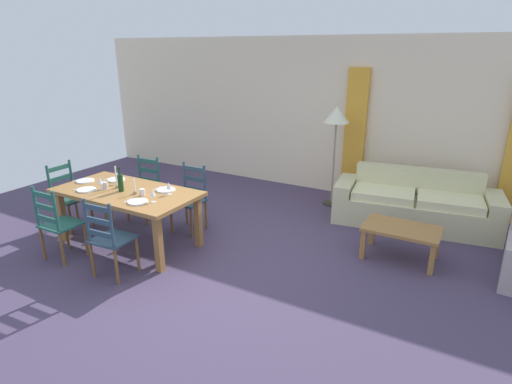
{
  "coord_description": "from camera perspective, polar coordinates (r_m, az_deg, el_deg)",
  "views": [
    {
      "loc": [
        2.68,
        -3.69,
        2.48
      ],
      "look_at": [
        0.25,
        0.64,
        0.75
      ],
      "focal_mm": 28.81,
      "sensor_mm": 36.0,
      "label": 1
    }
  ],
  "objects": [
    {
      "name": "dinner_plate_head_west",
      "position": [
        6.14,
        -22.62,
        1.44
      ],
      "size": [
        0.24,
        0.24,
        0.02
      ],
      "primitive_type": "cylinder",
      "color": "white",
      "rests_on": "dining_table"
    },
    {
      "name": "dinner_plate_far_left",
      "position": [
        6.05,
        -18.83,
        1.64
      ],
      "size": [
        0.24,
        0.24,
        0.02
      ],
      "primitive_type": "cylinder",
      "color": "white",
      "rests_on": "dining_table"
    },
    {
      "name": "candle_tall",
      "position": [
        5.68,
        -18.77,
        1.38
      ],
      "size": [
        0.05,
        0.05,
        0.3
      ],
      "color": "#998C66",
      "rests_on": "dining_table"
    },
    {
      "name": "fork_far_right",
      "position": [
        5.53,
        -13.57,
        0.48
      ],
      "size": [
        0.02,
        0.17,
        0.01
      ],
      "primitive_type": "cube",
      "rotation": [
        0.0,
        0.0,
        0.03
      ],
      "color": "silver",
      "rests_on": "dining_table"
    },
    {
      "name": "wine_glass_near_left",
      "position": [
        5.69,
        -20.84,
        1.4
      ],
      "size": [
        0.06,
        0.06,
        0.16
      ],
      "color": "white",
      "rests_on": "dining_table"
    },
    {
      "name": "ground_plane",
      "position": [
        5.2,
        -5.94,
        -9.52
      ],
      "size": [
        9.6,
        9.6,
        0.02
      ],
      "primitive_type": "cube",
      "color": "#463A55"
    },
    {
      "name": "curtain_panel_left",
      "position": [
        7.24,
        13.54,
        7.73
      ],
      "size": [
        0.35,
        0.08,
        2.2
      ],
      "primitive_type": "cube",
      "color": "gold",
      "rests_on": "ground_plane"
    },
    {
      "name": "fork_near_right",
      "position": [
        5.2,
        -17.26,
        -1.08
      ],
      "size": [
        0.03,
        0.17,
        0.01
      ],
      "primitive_type": "cube",
      "rotation": [
        0.0,
        0.0,
        0.1
      ],
      "color": "silver",
      "rests_on": "dining_table"
    },
    {
      "name": "dining_chair_near_left",
      "position": [
        5.55,
        -25.86,
        -3.97
      ],
      "size": [
        0.43,
        0.41,
        0.96
      ],
      "color": "#21584D",
      "rests_on": "ground_plane"
    },
    {
      "name": "wine_glass_far_right",
      "position": [
        5.24,
        -12.01,
        0.81
      ],
      "size": [
        0.06,
        0.06,
        0.16
      ],
      "color": "white",
      "rests_on": "dining_table"
    },
    {
      "name": "fork_far_left",
      "position": [
        6.16,
        -19.77,
        1.78
      ],
      "size": [
        0.02,
        0.17,
        0.01
      ],
      "primitive_type": "cube",
      "rotation": [
        0.0,
        0.0,
        -0.01
      ],
      "color": "silver",
      "rests_on": "dining_table"
    },
    {
      "name": "couch",
      "position": [
        6.52,
        21.15,
        -1.73
      ],
      "size": [
        2.37,
        1.1,
        0.8
      ],
      "color": "beige",
      "rests_on": "ground_plane"
    },
    {
      "name": "coffee_cup_primary",
      "position": [
        5.29,
        -15.51,
        -0.06
      ],
      "size": [
        0.07,
        0.07,
        0.09
      ],
      "primitive_type": "cylinder",
      "color": "silver",
      "rests_on": "dining_table"
    },
    {
      "name": "wine_glass_near_right",
      "position": [
        5.02,
        -14.16,
        -0.18
      ],
      "size": [
        0.06,
        0.06,
        0.16
      ],
      "color": "white",
      "rests_on": "dining_table"
    },
    {
      "name": "candle_short",
      "position": [
        5.39,
        -16.46,
        0.26
      ],
      "size": [
        0.05,
        0.05,
        0.19
      ],
      "color": "#998C66",
      "rests_on": "dining_table"
    },
    {
      "name": "dining_chair_head_west",
      "position": [
        6.5,
        -24.6,
        -0.51
      ],
      "size": [
        0.4,
        0.42,
        0.96
      ],
      "color": "#25574B",
      "rests_on": "ground_plane"
    },
    {
      "name": "dining_table",
      "position": [
        5.6,
        -17.48,
        -0.63
      ],
      "size": [
        1.9,
        0.96,
        0.75
      ],
      "color": "#9D6B38",
      "rests_on": "ground_plane"
    },
    {
      "name": "coffee_table",
      "position": [
        5.37,
        19.55,
        -5.27
      ],
      "size": [
        0.9,
        0.56,
        0.42
      ],
      "color": "#9D6B38",
      "rests_on": "ground_plane"
    },
    {
      "name": "dinner_plate_far_right",
      "position": [
        5.43,
        -12.4,
        0.29
      ],
      "size": [
        0.24,
        0.24,
        0.02
      ],
      "primitive_type": "cylinder",
      "color": "white",
      "rests_on": "dining_table"
    },
    {
      "name": "wine_glass_far_left",
      "position": [
        5.85,
        -18.7,
        2.13
      ],
      "size": [
        0.06,
        0.06,
        0.16
      ],
      "color": "white",
      "rests_on": "dining_table"
    },
    {
      "name": "fork_head_west",
      "position": [
        6.26,
        -23.48,
        1.58
      ],
      "size": [
        0.03,
        0.17,
        0.01
      ],
      "primitive_type": "cube",
      "rotation": [
        0.0,
        0.0,
        -0.08
      ],
      "color": "silver",
      "rests_on": "dining_table"
    },
    {
      "name": "dinner_plate_near_right",
      "position": [
        5.09,
        -16.09,
        -1.31
      ],
      "size": [
        0.24,
        0.24,
        0.02
      ],
      "primitive_type": "cylinder",
      "color": "white",
      "rests_on": "dining_table"
    },
    {
      "name": "dining_chair_far_left",
      "position": [
        6.45,
        -15.14,
        0.47
      ],
      "size": [
        0.44,
        0.42,
        0.96
      ],
      "color": "#21524E",
      "rests_on": "ground_plane"
    },
    {
      "name": "wall_far",
      "position": [
        7.57,
        8.39,
        10.46
      ],
      "size": [
        9.6,
        0.16,
        2.7
      ],
      "primitive_type": "cube",
      "color": "beige",
      "rests_on": "ground_plane"
    },
    {
      "name": "standing_lamp",
      "position": [
        6.7,
        11.11,
        9.7
      ],
      "size": [
        0.4,
        0.4,
        1.64
      ],
      "color": "#332D28",
      "rests_on": "ground_plane"
    },
    {
      "name": "dining_chair_near_right",
      "position": [
        4.91,
        -19.7,
        -6.06
      ],
      "size": [
        0.44,
        0.43,
        0.96
      ],
      "color": "#2A4356",
      "rests_on": "ground_plane"
    },
    {
      "name": "wine_bottle",
      "position": [
        5.53,
        -18.3,
        1.28
      ],
      "size": [
        0.07,
        0.07,
        0.32
      ],
      "color": "#143819",
      "rests_on": "dining_table"
    },
    {
      "name": "coffee_cup_secondary",
      "position": [
        5.72,
        -20.22,
        0.88
      ],
      "size": [
        0.07,
        0.07,
        0.09
      ],
      "primitive_type": "cylinder",
      "color": "silver",
      "rests_on": "dining_table"
    },
    {
      "name": "fork_near_left",
      "position": [
        5.86,
        -23.39,
        0.47
      ],
      "size": [
        0.02,
        0.17,
        0.01
      ],
      "primitive_type": "cube",
      "rotation": [
        0.0,
        0.0,
        -0.05
      ],
      "color": "silver",
      "rests_on": "dining_table"
    },
    {
      "name": "dining_chair_far_right",
      "position": [
        5.9,
        -9.11,
        -0.84
      ],
      "size": [
        0.42,
        0.4,
        0.96
      ],
      "color": "#2A4357",
      "rests_on": "ground_plane"
    },
    {
      "name": "dinner_plate_near_left",
      "position": [
        5.74,
        -22.47,
        0.29
      ],
      "size": [
        0.24,
        0.24,
        0.02
      ],
      "primitive_type": "cylinder",
      "color": "white",
      "rests_on": "dining_table"
    }
  ]
}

